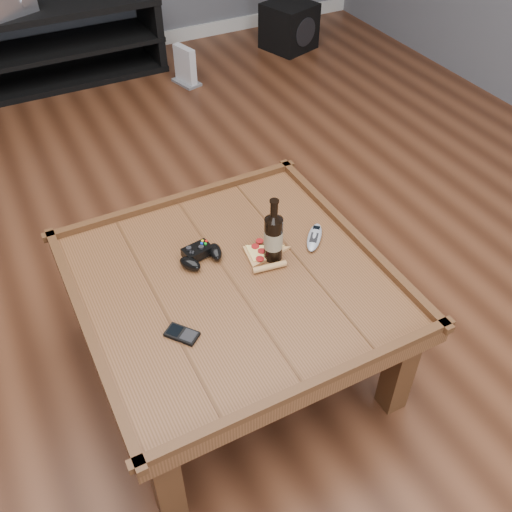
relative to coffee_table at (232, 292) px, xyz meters
name	(u,v)px	position (x,y,z in m)	size (l,w,h in m)	color
ground	(235,362)	(0.00, 0.00, -0.39)	(6.00, 6.00, 0.00)	#402012
baseboard	(55,59)	(0.00, 2.99, -0.34)	(5.00, 0.02, 0.10)	silver
coffee_table	(232,292)	(0.00, 0.00, 0.00)	(1.03, 1.03, 0.48)	#533117
media_console	(56,44)	(0.00, 2.75, -0.15)	(1.40, 0.45, 0.50)	black
beer_bottle	(273,235)	(0.17, 0.03, 0.16)	(0.06, 0.06, 0.25)	black
game_controller	(201,255)	(-0.05, 0.14, 0.08)	(0.17, 0.13, 0.05)	black
pizza_slice	(263,255)	(0.14, 0.05, 0.07)	(0.16, 0.23, 0.02)	tan
smartphone	(182,334)	(-0.24, -0.15, 0.07)	(0.10, 0.11, 0.01)	black
remote_control	(314,237)	(0.35, 0.05, 0.07)	(0.14, 0.15, 0.02)	#A1A5AF
subwoofer	(289,26)	(1.67, 2.49, -0.23)	(0.42, 0.42, 0.33)	black
game_console	(185,67)	(0.74, 2.29, -0.27)	(0.16, 0.23, 0.26)	gray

